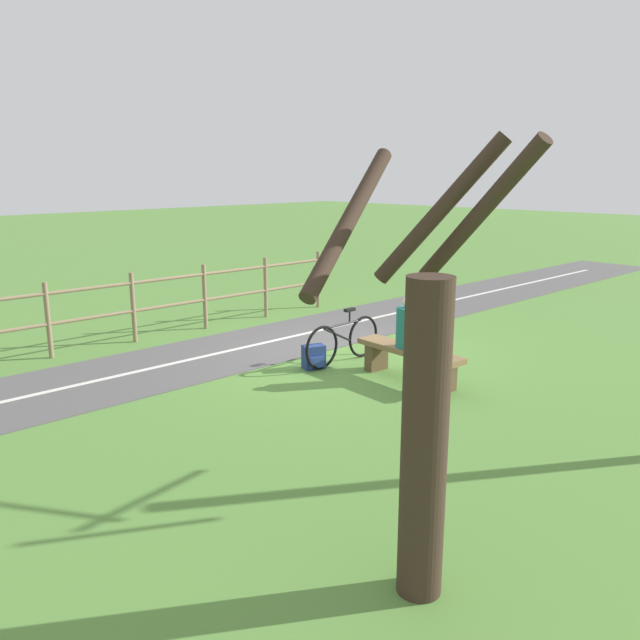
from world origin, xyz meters
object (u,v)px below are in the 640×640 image
(person_seated, at_px, (408,326))
(backpack, at_px, (314,357))
(bicycle, at_px, (343,341))
(bench, at_px, (409,358))
(tree_near_bench, at_px, (424,402))

(person_seated, xyz_separation_m, backpack, (1.35, 0.59, -0.64))
(backpack, bearing_deg, bicycle, -101.39)
(bench, distance_m, tree_near_bench, 4.91)
(person_seated, relative_size, bicycle, 0.46)
(bench, distance_m, person_seated, 0.48)
(bench, relative_size, bicycle, 1.09)
(bicycle, relative_size, tree_near_bench, 0.51)
(bench, relative_size, person_seated, 2.36)
(person_seated, relative_size, backpack, 1.98)
(bench, relative_size, tree_near_bench, 0.55)
(bicycle, xyz_separation_m, tree_near_bench, (-4.24, 3.72, 1.07))
(bench, xyz_separation_m, backpack, (1.39, 0.59, -0.16))
(bench, xyz_separation_m, tree_near_bench, (-2.97, 3.76, 1.09))
(backpack, bearing_deg, person_seated, -156.38)
(bench, distance_m, backpack, 1.51)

